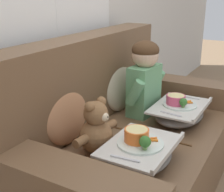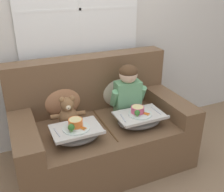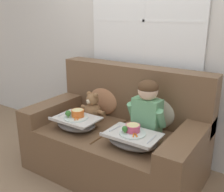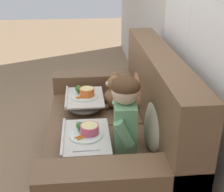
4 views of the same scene
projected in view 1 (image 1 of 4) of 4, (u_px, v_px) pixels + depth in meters
name	position (u px, v px, depth m)	size (l,w,h in m)	color
couch	(123.00, 145.00, 2.03)	(1.70, 0.97, 1.05)	brown
throw_pillow_behind_child	(117.00, 83.00, 2.29)	(0.42, 0.20, 0.44)	#C1B293
throw_pillow_behind_teddy	(64.00, 111.00, 1.77)	(0.39, 0.19, 0.41)	#B2754C
child_figure	(145.00, 75.00, 2.16)	(0.38, 0.19, 0.53)	#66A370
teddy_bear	(97.00, 130.00, 1.69)	(0.33, 0.23, 0.31)	brown
lap_tray_child	(179.00, 112.00, 2.11)	(0.46, 0.32, 0.19)	slate
lap_tray_teddy	(140.00, 152.00, 1.59)	(0.43, 0.32, 0.19)	slate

